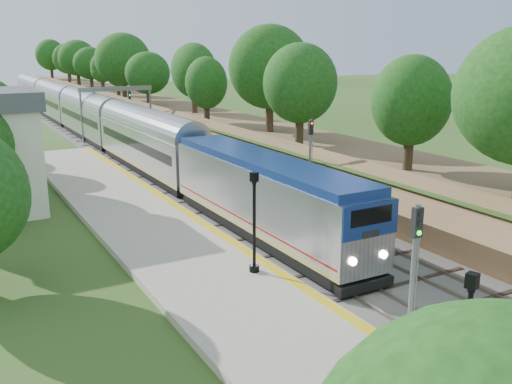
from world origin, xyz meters
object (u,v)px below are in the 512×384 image
lamppost_mid (464,362)px  signal_farside (310,153)px  train (91,120)px  signal_platform (413,270)px  signal_gantry (116,99)px  lamppost_far (254,228)px

lamppost_mid → signal_farside: size_ratio=0.79×
train → signal_platform: size_ratio=17.97×
signal_farside → lamppost_mid: bearing=-114.5°
signal_gantry → train: signal_gantry is taller
lamppost_far → signal_farside: signal_farside is taller
lamppost_mid → lamppost_far: size_ratio=0.97×
signal_gantry → signal_farside: (3.73, -33.55, -1.13)m
signal_gantry → lamppost_far: (-5.80, -42.92, -2.30)m
signal_gantry → lamppost_mid: (-6.36, -55.64, -2.37)m
signal_gantry → signal_platform: 52.88m
signal_platform → signal_farside: bearing=64.5°
train → signal_platform: 54.95m
lamppost_far → signal_platform: (0.43, -9.68, 1.31)m
train → lamppost_mid: size_ratio=21.74×
lamppost_mid → signal_platform: (0.98, 3.04, 1.38)m
train → signal_platform: bearing=-93.0°
signal_gantry → signal_farside: signal_gantry is taller
train → lamppost_mid: 58.03m
lamppost_far → signal_platform: signal_platform is taller
lamppost_mid → train: bearing=86.2°
lamppost_far → lamppost_mid: bearing=-92.5°
signal_gantry → lamppost_mid: signal_gantry is taller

